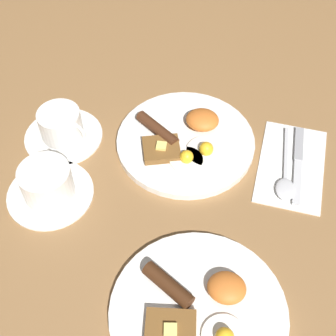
{
  "coord_description": "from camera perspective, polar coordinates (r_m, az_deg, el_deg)",
  "views": [
    {
      "loc": [
        -0.07,
        0.64,
        0.73
      ],
      "look_at": [
        0.02,
        0.09,
        0.03
      ],
      "focal_mm": 50.0,
      "sensor_mm": 36.0,
      "label": 1
    }
  ],
  "objects": [
    {
      "name": "breakfast_plate_far",
      "position": [
        0.77,
        3.75,
        -17.06
      ],
      "size": [
        0.28,
        0.28,
        0.04
      ],
      "color": "white",
      "rests_on": "ground_plane"
    },
    {
      "name": "knife",
      "position": [
        0.97,
        15.59,
        0.98
      ],
      "size": [
        0.02,
        0.2,
        0.01
      ],
      "rotation": [
        0.0,
        0.0,
        1.54
      ],
      "color": "silver",
      "rests_on": "napkin"
    },
    {
      "name": "teacup_near",
      "position": [
        0.99,
        -12.83,
        4.83
      ],
      "size": [
        0.16,
        0.16,
        0.07
      ],
      "color": "white",
      "rests_on": "ground_plane"
    },
    {
      "name": "ground_plane",
      "position": [
        0.97,
        2.14,
        2.94
      ],
      "size": [
        3.0,
        3.0,
        0.0
      ],
      "primitive_type": "plane",
      "color": "olive"
    },
    {
      "name": "napkin",
      "position": [
        0.96,
        14.81,
        0.38
      ],
      "size": [
        0.15,
        0.23,
        0.01
      ],
      "primitive_type": "cube",
      "rotation": [
        0.0,
        0.0,
        -0.09
      ],
      "color": "white",
      "rests_on": "ground_plane"
    },
    {
      "name": "spoon",
      "position": [
        0.93,
        14.13,
        -1.63
      ],
      "size": [
        0.04,
        0.19,
        0.01
      ],
      "rotation": [
        0.0,
        0.0,
        1.57
      ],
      "color": "silver",
      "rests_on": "napkin"
    },
    {
      "name": "teacup_far",
      "position": [
        0.9,
        -14.48,
        -1.93
      ],
      "size": [
        0.16,
        0.16,
        0.07
      ],
      "color": "white",
      "rests_on": "ground_plane"
    },
    {
      "name": "breakfast_plate_near",
      "position": [
        0.96,
        2.17,
        3.38
      ],
      "size": [
        0.28,
        0.28,
        0.05
      ],
      "color": "white",
      "rests_on": "ground_plane"
    }
  ]
}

